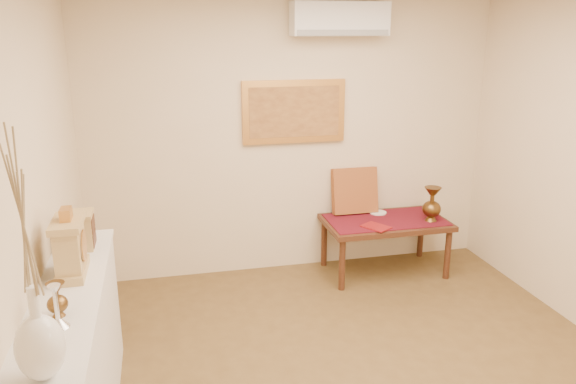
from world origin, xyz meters
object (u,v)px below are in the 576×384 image
object	(u,v)px
low_table	(385,226)
mantel_clock	(70,247)
white_vase	(28,262)
wooden_chest	(82,230)
display_ledge	(76,372)
brass_urn_tall	(432,200)

from	to	relation	value
low_table	mantel_clock	bearing A→B (deg)	-148.80
white_vase	wooden_chest	size ratio (longest dim) A/B	4.29
white_vase	mantel_clock	bearing A→B (deg)	90.85
display_ledge	low_table	xyz separation A→B (m)	(2.67, 1.88, -0.01)
display_ledge	low_table	distance (m)	3.27
white_vase	low_table	world-z (taller)	white_vase
white_vase	brass_urn_tall	xyz separation A→B (m)	(3.07, 2.54, -0.74)
brass_urn_tall	display_ledge	world-z (taller)	display_ledge
white_vase	display_ledge	world-z (taller)	white_vase
white_vase	wooden_chest	bearing A→B (deg)	90.16
brass_urn_tall	mantel_clock	bearing A→B (deg)	-154.28
mantel_clock	low_table	world-z (taller)	mantel_clock
white_vase	brass_urn_tall	world-z (taller)	white_vase
mantel_clock	wooden_chest	size ratio (longest dim) A/B	1.68
wooden_chest	display_ledge	bearing A→B (deg)	-91.25
display_ledge	low_table	bearing A→B (deg)	35.10
brass_urn_tall	display_ledge	bearing A→B (deg)	-150.49
display_ledge	wooden_chest	world-z (taller)	wooden_chest
brass_urn_tall	display_ledge	distance (m)	3.56
display_ledge	mantel_clock	distance (m)	0.71
display_ledge	low_table	world-z (taller)	display_ledge
display_ledge	mantel_clock	size ratio (longest dim) A/B	4.93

